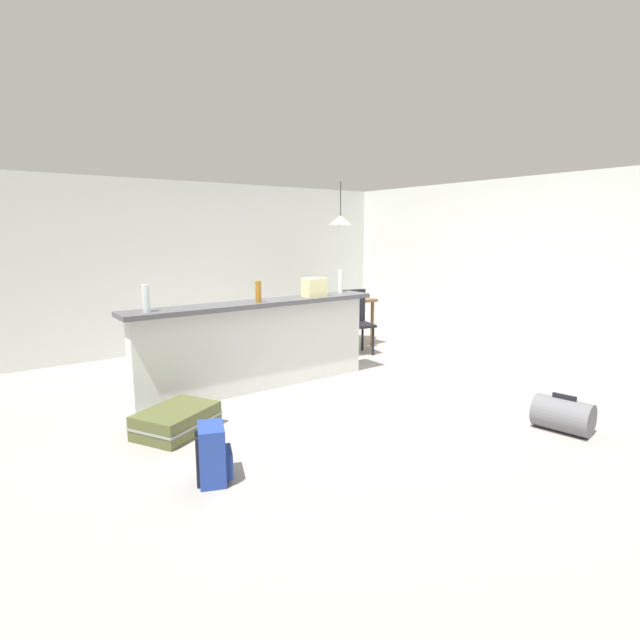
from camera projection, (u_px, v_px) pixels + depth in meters
The scene contains 15 objects.
ground_plane at pixel (335, 394), 5.60m from camera, with size 13.00×13.00×0.05m, color gray.
wall_back at pixel (216, 265), 7.80m from camera, with size 6.60×0.10×2.50m, color silver.
wall_right at pixel (486, 267), 7.38m from camera, with size 0.10×6.00×2.50m, color silver.
partition_half_wall at pixel (258, 348), 5.59m from camera, with size 2.80×0.20×0.96m, color silver.
bar_countertop at pixel (257, 304), 5.50m from camera, with size 2.96×0.40×0.05m, color #4C4C51.
bottle_clear at pixel (146, 298), 4.75m from camera, with size 0.07×0.07×0.26m, color silver.
bottle_amber at pixel (258, 292), 5.40m from camera, with size 0.06×0.06×0.23m, color #9E661E.
bottle_white at pixel (340, 281), 6.25m from camera, with size 0.06×0.06×0.29m, color silver.
grocery_bag at pixel (314, 287), 5.89m from camera, with size 0.26×0.18×0.22m, color beige.
dining_table at pixel (334, 305), 7.73m from camera, with size 1.10×0.80×0.74m.
dining_chair_near_partition at pixel (356, 318), 7.30m from camera, with size 0.48×0.48×0.93m.
pendant_lamp at pixel (340, 220), 7.46m from camera, with size 0.34×0.34×0.68m.
suitcase_flat_olive at pixel (177, 420), 4.44m from camera, with size 0.89×0.76×0.22m.
backpack_blue at pixel (213, 455), 3.55m from camera, with size 0.31×0.33×0.42m.
duffel_bag_grey at pixel (563, 415), 4.47m from camera, with size 0.38×0.53×0.34m.
Camera 1 is at (-3.28, -4.25, 1.77)m, focal length 28.00 mm.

